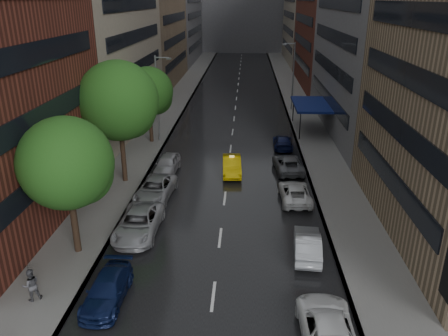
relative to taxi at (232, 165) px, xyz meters
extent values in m
cube|color=black|center=(-0.36, 28.76, -0.75)|extent=(14.00, 140.00, 0.01)
cube|color=gray|center=(-9.36, 28.76, -0.68)|extent=(4.00, 140.00, 0.15)
cube|color=gray|center=(8.64, 28.76, -0.68)|extent=(4.00, 140.00, 0.15)
cube|color=#937A5B|center=(-15.36, 42.76, 10.24)|extent=(8.00, 28.00, 22.00)
cube|color=slate|center=(14.64, 14.76, 11.24)|extent=(8.00, 28.00, 24.00)
cube|color=gray|center=(14.64, 72.76, 13.24)|extent=(8.00, 32.00, 28.00)
cylinder|color=#382619|center=(-8.96, -13.46, 1.60)|extent=(0.40, 0.40, 4.71)
sphere|color=#1E5116|center=(-8.96, -13.46, 5.13)|extent=(5.38, 5.38, 5.38)
cylinder|color=#382619|center=(-8.96, -2.42, 2.04)|extent=(0.40, 0.40, 5.60)
sphere|color=#1E5116|center=(-8.96, -2.42, 6.24)|extent=(6.40, 6.40, 6.40)
cylinder|color=#382619|center=(-8.96, 8.41, 1.47)|extent=(0.40, 0.40, 4.45)
sphere|color=#1E5116|center=(-8.96, 8.41, 4.81)|extent=(5.09, 5.09, 5.09)
imported|color=yellow|center=(0.00, 0.00, 0.00)|extent=(1.89, 4.69, 1.51)
imported|color=#0D183E|center=(-5.76, -17.86, -0.09)|extent=(1.93, 4.62, 1.33)
imported|color=#9A9B9F|center=(-5.76, -10.99, 0.03)|extent=(2.66, 5.67, 1.57)
imported|color=gray|center=(-5.76, -5.43, 0.00)|extent=(2.94, 5.60, 1.50)
imported|color=#959499|center=(-5.76, -0.08, 0.02)|extent=(2.09, 4.68, 1.56)
imported|color=white|center=(5.04, -20.12, -0.02)|extent=(2.49, 5.33, 1.48)
imported|color=#ADB2B7|center=(5.04, -12.95, -0.03)|extent=(1.89, 4.51, 1.45)
imported|color=silver|center=(5.04, -5.33, -0.09)|extent=(2.38, 4.90, 1.34)
imported|color=slate|center=(5.04, 0.77, -0.05)|extent=(2.80, 5.30, 1.42)
imported|color=#0D1541|center=(5.04, 7.31, -0.09)|extent=(1.91, 4.63, 1.34)
imported|color=#4D4C52|center=(-9.57, -18.16, 0.29)|extent=(1.10, 1.05, 1.78)
imported|color=black|center=(-9.57, -18.16, 1.04)|extent=(0.96, 0.98, 0.88)
cylinder|color=gray|center=(-8.16, 8.76, 3.89)|extent=(0.18, 0.18, 9.00)
cube|color=gray|center=(-6.76, 8.76, 8.09)|extent=(0.50, 0.22, 0.16)
cylinder|color=gray|center=(7.44, 23.76, 3.89)|extent=(0.18, 0.18, 9.00)
cube|color=gray|center=(6.04, 23.76, 8.09)|extent=(0.50, 0.22, 0.16)
cube|color=navy|center=(8.64, 13.76, 2.39)|extent=(4.00, 8.00, 0.25)
cylinder|color=black|center=(7.04, 9.96, 0.89)|extent=(0.12, 0.12, 3.00)
cylinder|color=black|center=(7.04, 17.56, 0.89)|extent=(0.12, 0.12, 3.00)
camera|label=1|loc=(1.19, -36.06, 13.90)|focal=35.00mm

